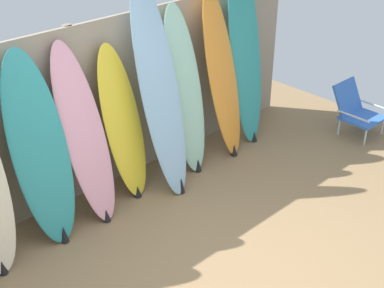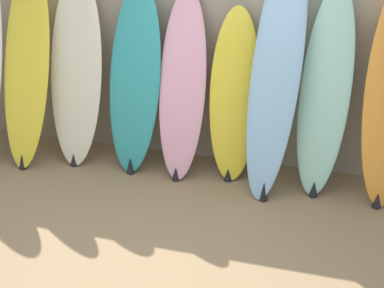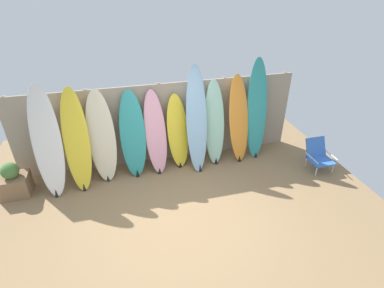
{
  "view_description": "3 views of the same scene",
  "coord_description": "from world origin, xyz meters",
  "px_view_note": "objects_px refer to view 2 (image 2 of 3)",
  "views": [
    {
      "loc": [
        -2.46,
        -2.23,
        3.25
      ],
      "look_at": [
        0.44,
        0.84,
        0.87
      ],
      "focal_mm": 50.0,
      "sensor_mm": 36.0,
      "label": 1
    },
    {
      "loc": [
        1.17,
        -2.87,
        2.57
      ],
      "look_at": [
        0.2,
        0.63,
        0.8
      ],
      "focal_mm": 50.0,
      "sensor_mm": 36.0,
      "label": 2
    },
    {
      "loc": [
        -0.83,
        -3.85,
        3.83
      ],
      "look_at": [
        0.36,
        0.67,
        1.08
      ],
      "focal_mm": 28.0,
      "sensor_mm": 36.0,
      "label": 3
    }
  ],
  "objects_px": {
    "surfboard_yellow_1": "(27,67)",
    "surfboard_teal_3": "(135,81)",
    "surfboard_skyblue_6": "(276,76)",
    "surfboard_pink_4": "(182,88)",
    "surfboard_yellow_5": "(234,98)",
    "surfboard_seafoam_7": "(325,95)",
    "surfboard_cream_2": "(76,72)"
  },
  "relations": [
    {
      "from": "surfboard_skyblue_6",
      "to": "surfboard_seafoam_7",
      "type": "height_order",
      "value": "surfboard_skyblue_6"
    },
    {
      "from": "surfboard_yellow_1",
      "to": "surfboard_seafoam_7",
      "type": "relative_size",
      "value": 1.06
    },
    {
      "from": "surfboard_cream_2",
      "to": "surfboard_seafoam_7",
      "type": "distance_m",
      "value": 2.38
    },
    {
      "from": "surfboard_cream_2",
      "to": "surfboard_yellow_5",
      "type": "xyz_separation_m",
      "value": [
        1.57,
        0.06,
        -0.12
      ]
    },
    {
      "from": "surfboard_yellow_5",
      "to": "surfboard_yellow_1",
      "type": "bearing_deg",
      "value": -174.87
    },
    {
      "from": "surfboard_yellow_1",
      "to": "surfboard_seafoam_7",
      "type": "height_order",
      "value": "surfboard_yellow_1"
    },
    {
      "from": "surfboard_yellow_1",
      "to": "surfboard_seafoam_7",
      "type": "bearing_deg",
      "value": 2.89
    },
    {
      "from": "surfboard_yellow_5",
      "to": "surfboard_seafoam_7",
      "type": "height_order",
      "value": "surfboard_seafoam_7"
    },
    {
      "from": "surfboard_seafoam_7",
      "to": "surfboard_yellow_5",
      "type": "bearing_deg",
      "value": 177.28
    },
    {
      "from": "surfboard_teal_3",
      "to": "surfboard_pink_4",
      "type": "bearing_deg",
      "value": 1.77
    },
    {
      "from": "surfboard_pink_4",
      "to": "surfboard_yellow_5",
      "type": "relative_size",
      "value": 1.08
    },
    {
      "from": "surfboard_cream_2",
      "to": "surfboard_pink_4",
      "type": "bearing_deg",
      "value": 0.41
    },
    {
      "from": "surfboard_seafoam_7",
      "to": "surfboard_yellow_1",
      "type": "bearing_deg",
      "value": -177.11
    },
    {
      "from": "surfboard_pink_4",
      "to": "surfboard_yellow_5",
      "type": "bearing_deg",
      "value": 6.16
    },
    {
      "from": "surfboard_cream_2",
      "to": "surfboard_teal_3",
      "type": "xyz_separation_m",
      "value": [
        0.61,
        -0.01,
        -0.03
      ]
    },
    {
      "from": "surfboard_cream_2",
      "to": "surfboard_seafoam_7",
      "type": "height_order",
      "value": "surfboard_cream_2"
    },
    {
      "from": "surfboard_pink_4",
      "to": "surfboard_seafoam_7",
      "type": "bearing_deg",
      "value": 0.61
    },
    {
      "from": "surfboard_skyblue_6",
      "to": "surfboard_teal_3",
      "type": "bearing_deg",
      "value": 177.19
    },
    {
      "from": "surfboard_yellow_5",
      "to": "surfboard_teal_3",
      "type": "bearing_deg",
      "value": -175.99
    },
    {
      "from": "surfboard_yellow_1",
      "to": "surfboard_skyblue_6",
      "type": "height_order",
      "value": "surfboard_skyblue_6"
    },
    {
      "from": "surfboard_yellow_1",
      "to": "surfboard_yellow_5",
      "type": "bearing_deg",
      "value": 5.13
    },
    {
      "from": "surfboard_yellow_1",
      "to": "surfboard_pink_4",
      "type": "bearing_deg",
      "value": 4.8
    },
    {
      "from": "surfboard_teal_3",
      "to": "surfboard_skyblue_6",
      "type": "xyz_separation_m",
      "value": [
        1.34,
        -0.07,
        0.19
      ]
    },
    {
      "from": "surfboard_yellow_1",
      "to": "surfboard_seafoam_7",
      "type": "xyz_separation_m",
      "value": [
        2.84,
        0.14,
        -0.05
      ]
    },
    {
      "from": "surfboard_cream_2",
      "to": "surfboard_pink_4",
      "type": "xyz_separation_m",
      "value": [
        1.08,
        0.01,
        -0.06
      ]
    },
    {
      "from": "surfboard_yellow_1",
      "to": "surfboard_teal_3",
      "type": "height_order",
      "value": "surfboard_yellow_1"
    },
    {
      "from": "surfboard_teal_3",
      "to": "surfboard_pink_4",
      "type": "relative_size",
      "value": 1.03
    },
    {
      "from": "surfboard_teal_3",
      "to": "surfboard_yellow_5",
      "type": "bearing_deg",
      "value": 4.01
    },
    {
      "from": "surfboard_skyblue_6",
      "to": "surfboard_pink_4",
      "type": "bearing_deg",
      "value": 174.73
    },
    {
      "from": "surfboard_pink_4",
      "to": "surfboard_skyblue_6",
      "type": "relative_size",
      "value": 0.79
    },
    {
      "from": "surfboard_skyblue_6",
      "to": "surfboard_seafoam_7",
      "type": "distance_m",
      "value": 0.47
    },
    {
      "from": "surfboard_yellow_1",
      "to": "surfboard_yellow_5",
      "type": "height_order",
      "value": "surfboard_yellow_1"
    }
  ]
}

